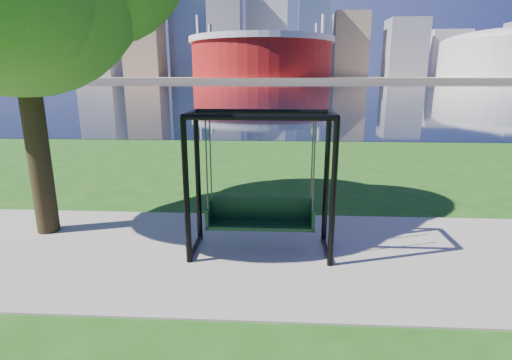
{
  "coord_description": "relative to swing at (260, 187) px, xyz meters",
  "views": [
    {
      "loc": [
        0.49,
        -6.91,
        3.03
      ],
      "look_at": [
        0.1,
        0.0,
        1.21
      ],
      "focal_mm": 28.0,
      "sensor_mm": 36.0,
      "label": 1
    }
  ],
  "objects": [
    {
      "name": "ground",
      "position": [
        -0.2,
        0.4,
        -1.19
      ],
      "size": [
        900.0,
        900.0,
        0.0
      ],
      "primitive_type": "plane",
      "color": "#1E5114",
      "rests_on": "ground"
    },
    {
      "name": "path",
      "position": [
        -0.2,
        -0.1,
        -1.18
      ],
      "size": [
        120.0,
        4.0,
        0.03
      ],
      "primitive_type": "cube",
      "color": "#9E937F",
      "rests_on": "ground"
    },
    {
      "name": "river",
      "position": [
        -0.2,
        102.4,
        -1.18
      ],
      "size": [
        900.0,
        180.0,
        0.02
      ],
      "primitive_type": "cube",
      "color": "black",
      "rests_on": "ground"
    },
    {
      "name": "swing",
      "position": [
        0.0,
        0.0,
        0.0
      ],
      "size": [
        2.41,
        1.05,
        2.47
      ],
      "rotation": [
        0.0,
        0.0,
        0.0
      ],
      "color": "black",
      "rests_on": "ground"
    },
    {
      "name": "stadium",
      "position": [
        -10.2,
        235.4,
        13.03
      ],
      "size": [
        83.0,
        83.0,
        32.0
      ],
      "color": "maroon",
      "rests_on": "far_bank"
    },
    {
      "name": "skyline",
      "position": [
        -4.47,
        319.79,
        34.7
      ],
      "size": [
        392.0,
        66.0,
        96.5
      ],
      "color": "gray",
      "rests_on": "far_bank"
    },
    {
      "name": "far_bank",
      "position": [
        -0.2,
        306.4,
        -0.19
      ],
      "size": [
        900.0,
        228.0,
        2.0
      ],
      "primitive_type": "cube",
      "color": "#937F60",
      "rests_on": "ground"
    }
  ]
}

